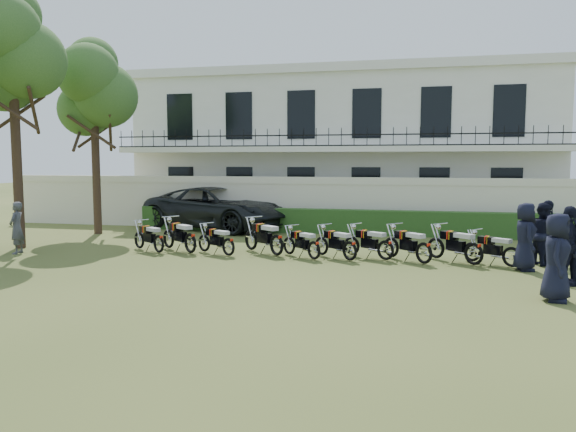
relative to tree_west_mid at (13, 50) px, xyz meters
name	(u,v)px	position (x,y,z in m)	size (l,w,h in m)	color
ground	(281,265)	(9.46, -1.00, -6.67)	(100.00, 100.00, 0.00)	#3F4E1F
perimeter_wall	(326,204)	(9.46, 7.00, -5.50)	(30.00, 0.35, 2.30)	beige
hedge	(347,222)	(10.46, 6.20, -6.17)	(18.00, 0.60, 1.00)	#20481A
building	(344,147)	(9.46, 12.96, -2.96)	(20.40, 9.60, 7.40)	white
tree_west_mid	(13,50)	(0.00, 0.00, 0.00)	(3.40, 3.20, 8.82)	#473323
tree_west_near	(94,88)	(0.50, 4.00, -0.78)	(3.40, 3.20, 7.90)	#473323
motorcycle_0	(159,239)	(5.14, -0.02, -6.21)	(1.59, 1.07, 1.00)	black
motorcycle_1	(190,238)	(6.18, 0.14, -6.16)	(1.72, 1.27, 1.11)	black
motorcycle_2	(228,242)	(7.53, -0.04, -6.22)	(1.58, 0.96, 0.97)	black
motorcycle_3	(277,240)	(9.00, 0.30, -6.14)	(1.69, 1.40, 1.14)	black
motorcycle_4	(314,246)	(10.26, -0.08, -6.22)	(1.43, 1.17, 0.96)	black
motorcycle_5	(350,246)	(11.34, -0.03, -6.20)	(1.50, 1.23, 1.01)	black
motorcycle_6	(386,245)	(12.37, 0.29, -6.20)	(1.65, 1.07, 1.03)	black
motorcycle_7	(424,248)	(13.49, -0.07, -6.17)	(1.49, 1.43, 1.07)	black
motorcycle_8	(474,248)	(14.88, 0.06, -6.16)	(1.57, 1.41, 1.10)	black
motorcycle_9	(512,252)	(15.89, -0.02, -6.22)	(1.52, 1.12, 0.98)	black
suv	(217,208)	(4.72, 6.59, -5.75)	(3.06, 6.64, 1.84)	black
inspector	(17,228)	(0.69, -1.06, -5.83)	(0.61, 0.40, 1.69)	#515156
officer_0	(557,257)	(16.20, -3.75, -5.72)	(0.93, 0.60, 1.90)	black
officer_2	(568,246)	(16.85, -1.98, -5.71)	(1.13, 0.47, 1.92)	black
officer_3	(525,237)	(16.16, -0.32, -5.74)	(0.91, 0.59, 1.86)	black
officer_4	(543,234)	(16.82, 0.69, -5.77)	(0.88, 0.68, 1.81)	black
officer_5	(547,232)	(16.99, 1.00, -5.74)	(1.09, 0.45, 1.86)	black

